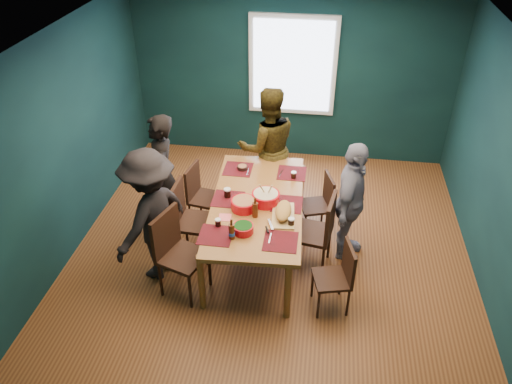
# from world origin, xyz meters

# --- Properties ---
(room) EXTENTS (5.01, 5.01, 2.71)m
(room) POSITION_xyz_m (0.00, 0.27, 1.37)
(room) COLOR #94582B
(room) RESTS_ON ground
(dining_table) EXTENTS (1.19, 2.19, 0.81)m
(dining_table) POSITION_xyz_m (-0.17, -0.16, 0.74)
(dining_table) COLOR olive
(dining_table) RESTS_ON floor
(chair_left_far) EXTENTS (0.47, 0.47, 0.90)m
(chair_left_far) POSITION_xyz_m (-1.01, 0.36, 0.52)
(chair_left_far) COLOR black
(chair_left_far) RESTS_ON floor
(chair_left_mid) EXTENTS (0.47, 0.47, 1.00)m
(chair_left_mid) POSITION_xyz_m (-1.03, -0.24, 0.58)
(chair_left_mid) COLOR black
(chair_left_mid) RESTS_ON floor
(chair_left_near) EXTENTS (0.60, 0.60, 1.04)m
(chair_left_near) POSITION_xyz_m (-0.99, -0.88, 0.61)
(chair_left_near) COLOR black
(chair_left_near) RESTS_ON floor
(chair_right_far) EXTENTS (0.48, 0.48, 0.84)m
(chair_right_far) POSITION_xyz_m (0.59, 0.45, 0.49)
(chair_right_far) COLOR black
(chair_right_far) RESTS_ON floor
(chair_right_mid) EXTENTS (0.53, 0.53, 1.02)m
(chair_right_mid) POSITION_xyz_m (0.59, -0.27, 0.59)
(chair_right_mid) COLOR black
(chair_right_mid) RESTS_ON floor
(chair_right_near) EXTENTS (0.46, 0.46, 0.84)m
(chair_right_near) POSITION_xyz_m (0.83, -0.90, 0.49)
(chair_right_near) COLOR black
(chair_right_near) RESTS_ON floor
(person_far_left) EXTENTS (0.55, 0.69, 1.67)m
(person_far_left) POSITION_xyz_m (-1.44, 0.20, 0.83)
(person_far_left) COLOR black
(person_far_left) RESTS_ON floor
(person_back) EXTENTS (1.02, 0.90, 1.74)m
(person_back) POSITION_xyz_m (-0.20, 1.08, 0.87)
(person_back) COLOR black
(person_back) RESTS_ON floor
(person_right) EXTENTS (0.58, 0.99, 1.58)m
(person_right) POSITION_xyz_m (0.93, 0.01, 0.79)
(person_right) COLOR silver
(person_right) RESTS_ON floor
(person_near_left) EXTENTS (1.00, 1.24, 1.67)m
(person_near_left) POSITION_xyz_m (-1.31, -0.65, 0.84)
(person_near_left) COLOR black
(person_near_left) RESTS_ON floor
(bowl_salad) EXTENTS (0.30, 0.30, 0.12)m
(bowl_salad) POSITION_xyz_m (-0.30, -0.32, 0.88)
(bowl_salad) COLOR red
(bowl_salad) RESTS_ON dining_table
(bowl_dumpling) EXTENTS (0.33, 0.33, 0.31)m
(bowl_dumpling) POSITION_xyz_m (-0.07, -0.17, 0.89)
(bowl_dumpling) COLOR red
(bowl_dumpling) RESTS_ON dining_table
(bowl_herbs) EXTENTS (0.22, 0.22, 0.10)m
(bowl_herbs) POSITION_xyz_m (-0.24, -0.76, 0.87)
(bowl_herbs) COLOR red
(bowl_herbs) RESTS_ON dining_table
(cutting_board) EXTENTS (0.32, 0.63, 0.14)m
(cutting_board) POSITION_xyz_m (0.16, -0.41, 0.88)
(cutting_board) COLOR #DDB977
(cutting_board) RESTS_ON dining_table
(small_bowl) EXTENTS (0.14, 0.14, 0.06)m
(small_bowl) POSITION_xyz_m (-0.47, 0.54, 0.84)
(small_bowl) COLOR black
(small_bowl) RESTS_ON dining_table
(beer_bottle_a) EXTENTS (0.07, 0.07, 0.26)m
(beer_bottle_a) POSITION_xyz_m (-0.34, -0.88, 0.91)
(beer_bottle_a) COLOR #471F0C
(beer_bottle_a) RESTS_ON dining_table
(beer_bottle_b) EXTENTS (0.07, 0.07, 0.26)m
(beer_bottle_b) POSITION_xyz_m (-0.15, -0.45, 0.91)
(beer_bottle_b) COLOR #471F0C
(beer_bottle_b) RESTS_ON dining_table
(cola_glass_a) EXTENTS (0.07, 0.07, 0.09)m
(cola_glass_a) POSITION_xyz_m (-0.53, -0.69, 0.86)
(cola_glass_a) COLOR black
(cola_glass_a) RESTS_ON dining_table
(cola_glass_b) EXTENTS (0.07, 0.07, 0.10)m
(cola_glass_b) POSITION_xyz_m (0.27, -0.56, 0.87)
(cola_glass_b) COLOR black
(cola_glass_b) RESTS_ON dining_table
(cola_glass_c) EXTENTS (0.07, 0.07, 0.09)m
(cola_glass_c) POSITION_xyz_m (0.21, 0.42, 0.86)
(cola_glass_c) COLOR black
(cola_glass_c) RESTS_ON dining_table
(cola_glass_d) EXTENTS (0.08, 0.08, 0.12)m
(cola_glass_d) POSITION_xyz_m (-0.54, -0.12, 0.88)
(cola_glass_d) COLOR black
(cola_glass_d) RESTS_ON dining_table
(napkin_a) EXTENTS (0.16, 0.16, 0.00)m
(napkin_a) POSITION_xyz_m (0.16, -0.09, 0.81)
(napkin_a) COLOR #FF6B75
(napkin_a) RESTS_ON dining_table
(napkin_b) EXTENTS (0.15, 0.15, 0.00)m
(napkin_b) POSITION_xyz_m (-0.49, -0.52, 0.81)
(napkin_b) COLOR #FF6B75
(napkin_b) RESTS_ON dining_table
(napkin_c) EXTENTS (0.15, 0.15, 0.00)m
(napkin_c) POSITION_xyz_m (0.13, -0.84, 0.81)
(napkin_c) COLOR #FF6B75
(napkin_c) RESTS_ON dining_table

